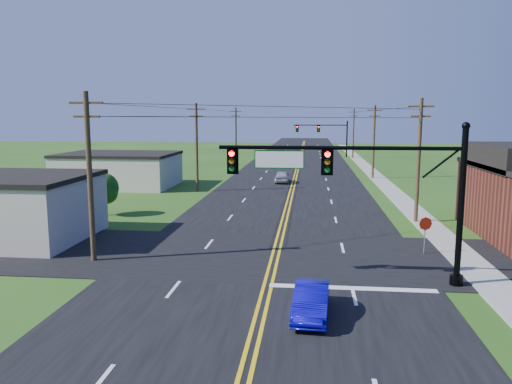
# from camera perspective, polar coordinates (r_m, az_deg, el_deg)

# --- Properties ---
(ground) EXTENTS (260.00, 260.00, 0.00)m
(ground) POSITION_cam_1_polar(r_m,az_deg,el_deg) (16.93, -1.38, -18.51)
(ground) COLOR #204513
(ground) RESTS_ON ground
(road_main) EXTENTS (16.00, 220.00, 0.04)m
(road_main) POSITION_cam_1_polar(r_m,az_deg,el_deg) (65.41, 4.40, 1.91)
(road_main) COLOR black
(road_main) RESTS_ON ground
(road_cross) EXTENTS (70.00, 10.00, 0.04)m
(road_cross) POSITION_cam_1_polar(r_m,az_deg,el_deg) (28.08, 1.87, -7.26)
(road_cross) COLOR black
(road_cross) RESTS_ON ground
(sidewalk) EXTENTS (2.00, 160.00, 0.08)m
(sidewalk) POSITION_cam_1_polar(r_m,az_deg,el_deg) (56.11, 14.85, 0.53)
(sidewalk) COLOR gray
(sidewalk) RESTS_ON ground
(signal_mast_main) EXTENTS (11.30, 0.60, 7.48)m
(signal_mast_main) POSITION_cam_1_polar(r_m,az_deg,el_deg) (23.23, 11.90, 1.12)
(signal_mast_main) COLOR black
(signal_mast_main) RESTS_ON ground
(signal_mast_far) EXTENTS (10.98, 0.60, 7.48)m
(signal_mast_far) POSITION_cam_1_polar(r_m,az_deg,el_deg) (95.01, 7.72, 6.71)
(signal_mast_far) COLOR black
(signal_mast_far) RESTS_ON ground
(cream_bldg_near) EXTENTS (10.20, 8.20, 4.10)m
(cream_bldg_near) POSITION_cam_1_polar(r_m,az_deg,el_deg) (35.08, -26.74, -1.56)
(cream_bldg_near) COLOR beige
(cream_bldg_near) RESTS_ON ground
(cream_bldg_far) EXTENTS (12.20, 9.20, 3.70)m
(cream_bldg_far) POSITION_cam_1_polar(r_m,az_deg,el_deg) (57.24, -15.38, 2.50)
(cream_bldg_far) COLOR beige
(cream_bldg_far) RESTS_ON ground
(utility_pole_left_a) EXTENTS (1.80, 0.28, 9.00)m
(utility_pole_left_a) POSITION_cam_1_polar(r_m,az_deg,el_deg) (27.62, -18.48, 1.98)
(utility_pole_left_a) COLOR #3B281B
(utility_pole_left_a) RESTS_ON ground
(utility_pole_left_b) EXTENTS (1.80, 0.28, 9.00)m
(utility_pole_left_b) POSITION_cam_1_polar(r_m,az_deg,el_deg) (51.32, -6.80, 5.27)
(utility_pole_left_b) COLOR #3B281B
(utility_pole_left_b) RESTS_ON ground
(utility_pole_left_c) EXTENTS (1.80, 0.28, 9.00)m
(utility_pole_left_c) POSITION_cam_1_polar(r_m,az_deg,el_deg) (77.84, -2.32, 6.48)
(utility_pole_left_c) COLOR #3B281B
(utility_pole_left_c) RESTS_ON ground
(utility_pole_right_a) EXTENTS (1.80, 0.28, 9.00)m
(utility_pole_right_a) POSITION_cam_1_polar(r_m,az_deg,el_deg) (37.86, 18.10, 3.70)
(utility_pole_right_a) COLOR #3B281B
(utility_pole_right_a) RESTS_ON ground
(utility_pole_right_b) EXTENTS (1.80, 0.28, 9.00)m
(utility_pole_right_b) POSITION_cam_1_polar(r_m,az_deg,el_deg) (63.47, 13.31, 5.75)
(utility_pole_right_b) COLOR #3B281B
(utility_pole_right_b) RESTS_ON ground
(utility_pole_right_c) EXTENTS (1.80, 0.28, 9.00)m
(utility_pole_right_c) POSITION_cam_1_polar(r_m,az_deg,el_deg) (93.30, 11.07, 6.70)
(utility_pole_right_c) COLOR #3B281B
(utility_pole_right_c) RESTS_ON ground
(tree_right_back) EXTENTS (3.00, 3.00, 4.10)m
(tree_right_back) POSITION_cam_1_polar(r_m,az_deg,el_deg) (43.55, 24.90, 1.11)
(tree_right_back) COLOR #3B281B
(tree_right_back) RESTS_ON ground
(tree_left) EXTENTS (2.40, 2.40, 3.37)m
(tree_left) POSITION_cam_1_polar(r_m,az_deg,el_deg) (40.63, -17.07, 0.43)
(tree_left) COLOR #3B281B
(tree_left) RESTS_ON ground
(blue_car) EXTENTS (1.55, 3.85, 1.24)m
(blue_car) POSITION_cam_1_polar(r_m,az_deg,el_deg) (19.90, 6.34, -12.31)
(blue_car) COLOR #0E07AC
(blue_car) RESTS_ON ground
(distant_car) EXTENTS (1.66, 4.09, 1.39)m
(distant_car) POSITION_cam_1_polar(r_m,az_deg,el_deg) (58.14, 3.01, 1.74)
(distant_car) COLOR silver
(distant_car) RESTS_ON ground
(stop_sign) EXTENTS (0.75, 0.20, 2.15)m
(stop_sign) POSITION_cam_1_polar(r_m,az_deg,el_deg) (29.55, 18.78, -3.86)
(stop_sign) COLOR slate
(stop_sign) RESTS_ON ground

